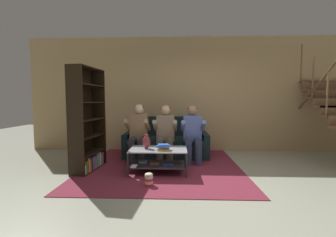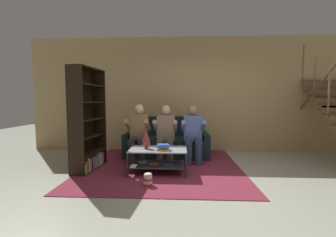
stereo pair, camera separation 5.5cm
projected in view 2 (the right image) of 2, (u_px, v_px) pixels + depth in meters
ground at (202, 185)px, 3.45m from camera, size 16.80×16.80×0.00m
back_partition at (193, 95)px, 5.78m from camera, size 8.40×0.12×2.90m
couch at (167, 143)px, 5.32m from camera, size 1.91×0.93×0.90m
person_seated_left at (139, 131)px, 4.77m from camera, size 0.50×0.58×1.22m
person_seated_middle at (166, 131)px, 4.74m from camera, size 0.50×0.58×1.20m
person_seated_right at (193, 131)px, 4.72m from camera, size 0.50×0.58×1.19m
coffee_table at (159, 157)px, 4.03m from camera, size 1.01×0.60×0.44m
area_rug at (163, 164)px, 4.57m from camera, size 3.00×3.25×0.01m
vase at (146, 142)px, 4.03m from camera, size 0.14×0.14×0.26m
book_stack at (163, 147)px, 3.90m from camera, size 0.25×0.21×0.10m
bookshelf at (87, 131)px, 4.20m from camera, size 0.39×0.91×1.90m
popcorn_tub at (148, 179)px, 3.41m from camera, size 0.13×0.13×0.20m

